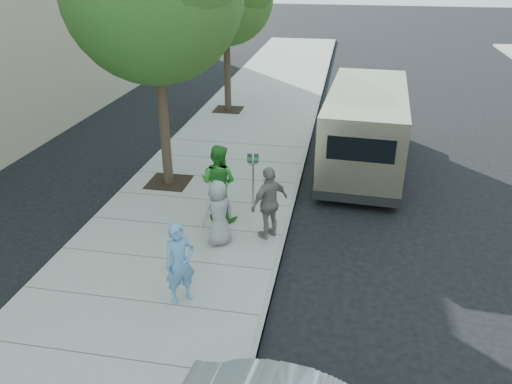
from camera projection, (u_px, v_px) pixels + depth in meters
ground at (226, 235)px, 12.27m from camera, size 120.00×120.00×0.00m
sidewalk at (187, 228)px, 12.41m from camera, size 5.00×60.00×0.15m
curb_face at (284, 237)px, 12.01m from camera, size 0.12×60.00×0.16m
parking_meter at (253, 168)px, 13.02m from camera, size 0.31×0.15×1.43m
van at (365, 127)px, 15.59m from camera, size 2.65×6.91×2.52m
person_officer at (180, 263)px, 9.41m from camera, size 0.72×0.69×1.66m
person_green_shirt at (218, 183)px, 12.32m from camera, size 1.11×0.95×1.97m
person_gray_shirt at (218, 213)px, 11.32m from camera, size 0.90×0.87×1.56m
person_striped_polo at (270, 203)px, 11.54m from camera, size 1.01×1.08×1.78m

